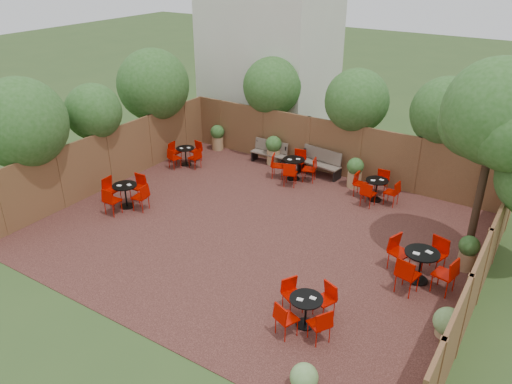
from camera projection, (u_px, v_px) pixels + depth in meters
The scene contains 13 objects.
ground at pixel (258, 232), 14.65m from camera, with size 80.00×80.00×0.00m, color #354F23.
courtyard_paving at pixel (258, 232), 14.64m from camera, with size 12.00×10.00×0.02m, color #341815.
fence_back at pixel (333, 148), 17.98m from camera, with size 12.00×0.08×2.00m, color brown.
fence_left at pixel (110, 158), 17.12m from camera, with size 0.08×10.00×2.00m, color brown.
fence_right at pixel (483, 268), 11.29m from camera, with size 0.08×10.00×2.00m, color brown.
neighbour_building at pixel (270, 39), 21.11m from camera, with size 5.00×4.00×8.00m, color beige.
overhang_foliage at pixel (230, 107), 16.63m from camera, with size 15.67×10.82×2.73m.
courtyard_tree at pixel (496, 119), 11.81m from camera, with size 2.74×2.64×5.29m.
park_bench_left at pixel (270, 152), 19.11m from camera, with size 1.41×0.47×0.87m.
park_bench_right at pixel (320, 162), 18.05m from camera, with size 1.62×0.70×0.97m.
bistro_tables at pixel (284, 207), 15.08m from camera, with size 11.22×8.18×0.96m.
planters at pixel (306, 165), 17.62m from camera, with size 10.98×3.92×1.11m.
low_shrubs at pixel (387, 360), 9.69m from camera, with size 2.44×3.53×0.67m.
Camera 1 is at (6.78, -10.66, 7.50)m, focal length 35.25 mm.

